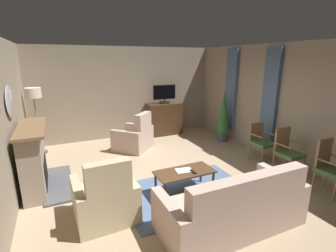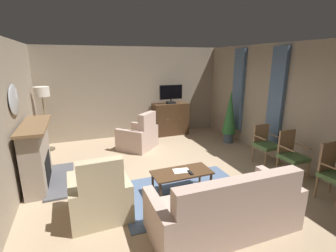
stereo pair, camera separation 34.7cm
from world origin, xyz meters
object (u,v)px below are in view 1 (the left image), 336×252
at_px(coffee_table, 185,174).
at_px(floor_lamp, 34,100).
at_px(sofa_floral, 233,209).
at_px(television, 164,94).
at_px(potted_plant_leafy_by_curtain, 224,114).
at_px(armchair_beside_cabinet, 135,138).
at_px(side_chair_nearest_door, 261,141).
at_px(armchair_facing_sofa, 106,200).
at_px(tv_remote, 193,172).
at_px(side_chair_mid_row, 329,166).
at_px(fireplace, 35,160).
at_px(tv_cabinet, 164,119).
at_px(side_chair_far_end, 287,150).
at_px(cat, 104,171).
at_px(wall_mirror_oval, 10,101).
at_px(folded_newspaper, 184,170).

distance_m(coffee_table, floor_lamp, 4.31).
distance_m(sofa_floral, floor_lamp, 5.38).
relative_size(television, potted_plant_leafy_by_curtain, 0.48).
relative_size(armchair_beside_cabinet, side_chair_nearest_door, 1.36).
relative_size(armchair_beside_cabinet, armchair_facing_sofa, 1.16).
distance_m(tv_remote, side_chair_nearest_door, 2.39).
distance_m(side_chair_mid_row, floor_lamp, 6.68).
relative_size(coffee_table, floor_lamp, 0.63).
bearing_deg(fireplace, tv_cabinet, 31.95).
distance_m(side_chair_far_end, potted_plant_leafy_by_curtain, 2.37).
distance_m(side_chair_mid_row, side_chair_nearest_door, 1.68).
height_order(television, potted_plant_leafy_by_curtain, television).
bearing_deg(side_chair_nearest_door, potted_plant_leafy_by_curtain, 87.36).
distance_m(cat, floor_lamp, 2.74).
height_order(fireplace, cat, fireplace).
distance_m(television, floor_lamp, 3.67).
bearing_deg(wall_mirror_oval, tv_remote, -26.51).
xyz_separation_m(armchair_facing_sofa, cat, (0.25, 1.51, -0.23)).
relative_size(coffee_table, sofa_floral, 0.51).
bearing_deg(fireplace, sofa_floral, -43.46).
relative_size(tv_cabinet, potted_plant_leafy_by_curtain, 0.72).
height_order(coffee_table, side_chair_nearest_door, side_chair_nearest_door).
bearing_deg(folded_newspaper, armchair_beside_cabinet, 100.92).
xyz_separation_m(fireplace, tv_remote, (2.60, -1.42, -0.15)).
distance_m(potted_plant_leafy_by_curtain, floor_lamp, 5.15).
height_order(armchair_beside_cabinet, side_chair_far_end, armchair_beside_cabinet).
height_order(television, folded_newspaper, television).
xyz_separation_m(armchair_beside_cabinet, floor_lamp, (-2.35, 0.75, 1.10)).
bearing_deg(cat, side_chair_nearest_door, -11.55).
bearing_deg(side_chair_nearest_door, fireplace, 171.48).
distance_m(side_chair_far_end, side_chair_nearest_door, 0.76).
distance_m(wall_mirror_oval, floor_lamp, 2.07).
distance_m(wall_mirror_oval, folded_newspaper, 3.28).
xyz_separation_m(tv_remote, sofa_floral, (0.04, -1.08, -0.12)).
xyz_separation_m(tv_remote, potted_plant_leafy_by_curtain, (2.36, 2.28, 0.40)).
distance_m(folded_newspaper, potted_plant_leafy_by_curtain, 3.29).
bearing_deg(potted_plant_leafy_by_curtain, folded_newspaper, -139.12).
bearing_deg(side_chair_nearest_door, folded_newspaper, -167.13).
xyz_separation_m(armchair_beside_cabinet, potted_plant_leafy_by_curtain, (2.63, -0.43, 0.52)).
bearing_deg(wall_mirror_oval, side_chair_far_end, -16.21).
xyz_separation_m(coffee_table, sofa_floral, (0.16, -1.19, -0.06)).
relative_size(fireplace, floor_lamp, 0.93).
height_order(coffee_table, sofa_floral, sofa_floral).
bearing_deg(side_chair_mid_row, side_chair_nearest_door, 89.91).
xyz_separation_m(side_chair_far_end, potted_plant_leafy_by_curtain, (0.07, 2.35, 0.32)).
xyz_separation_m(wall_mirror_oval, armchair_facing_sofa, (1.25, -1.51, -1.38)).
distance_m(fireplace, sofa_floral, 3.65).
relative_size(television, armchair_facing_sofa, 0.70).
height_order(fireplace, folded_newspaper, fireplace).
bearing_deg(folded_newspaper, side_chair_far_end, 2.40).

